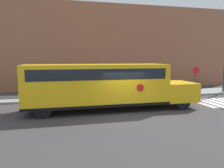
{
  "coord_description": "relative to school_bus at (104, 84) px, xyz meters",
  "views": [
    {
      "loc": [
        -3.69,
        -11.85,
        3.33
      ],
      "look_at": [
        -0.3,
        2.14,
        1.62
      ],
      "focal_mm": 35.0,
      "sensor_mm": 36.0,
      "label": 1
    }
  ],
  "objects": [
    {
      "name": "school_bus",
      "position": [
        0.0,
        0.0,
        0.0
      ],
      "size": [
        11.05,
        2.57,
        2.94
      ],
      "color": "yellow",
      "rests_on": "ground"
    },
    {
      "name": "crosswalk_stripes",
      "position": [
        9.19,
        0.36,
        -1.68
      ],
      "size": [
        4.0,
        3.2,
        0.01
      ],
      "color": "white",
      "rests_on": "ground"
    },
    {
      "name": "stop_sign",
      "position": [
        9.21,
        3.84,
        -0.01
      ],
      "size": [
        0.68,
        0.1,
        2.54
      ],
      "color": "#38383A",
      "rests_on": "ground"
    },
    {
      "name": "ground_plane",
      "position": [
        0.92,
        -1.64,
        -1.69
      ],
      "size": [
        60.0,
        60.0,
        0.0
      ],
      "primitive_type": "plane",
      "color": "#3A3838"
    },
    {
      "name": "sidewalk_strip",
      "position": [
        0.92,
        4.86,
        -1.61
      ],
      "size": [
        44.0,
        3.0,
        0.15
      ],
      "color": "gray",
      "rests_on": "ground"
    },
    {
      "name": "building_backdrop",
      "position": [
        0.92,
        11.36,
        2.85
      ],
      "size": [
        32.0,
        4.0,
        9.07
      ],
      "color": "#935B42",
      "rests_on": "ground"
    }
  ]
}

